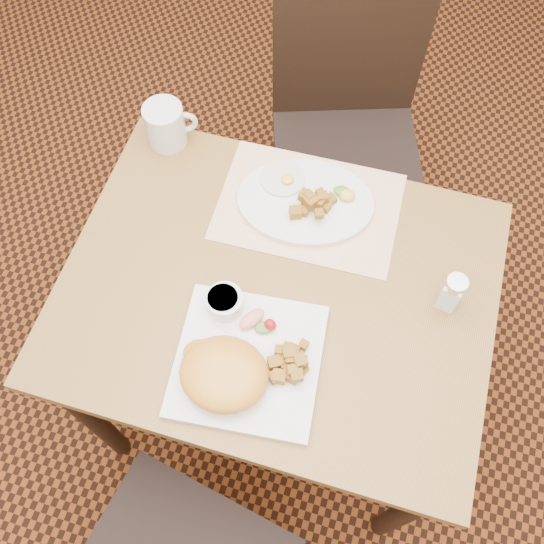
{
  "coord_description": "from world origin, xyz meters",
  "views": [
    {
      "loc": [
        0.14,
        -0.53,
        1.89
      ],
      "look_at": [
        -0.01,
        -0.0,
        0.82
      ],
      "focal_mm": 40.0,
      "sensor_mm": 36.0,
      "label": 1
    }
  ],
  "objects_px": {
    "plate_square": "(248,361)",
    "plate_oval": "(305,202)",
    "salt_shaker": "(451,292)",
    "coffee_mug": "(166,125)",
    "table": "(277,309)",
    "chair_far": "(347,119)"
  },
  "relations": [
    {
      "from": "chair_far",
      "to": "coffee_mug",
      "type": "bearing_deg",
      "value": 26.09
    },
    {
      "from": "plate_square",
      "to": "table",
      "type": "bearing_deg",
      "value": 86.77
    },
    {
      "from": "table",
      "to": "salt_shaker",
      "type": "bearing_deg",
      "value": 10.8
    },
    {
      "from": "plate_square",
      "to": "coffee_mug",
      "type": "bearing_deg",
      "value": 125.98
    },
    {
      "from": "plate_square",
      "to": "plate_oval",
      "type": "bearing_deg",
      "value": 88.25
    },
    {
      "from": "plate_oval",
      "to": "salt_shaker",
      "type": "relative_size",
      "value": 3.05
    },
    {
      "from": "plate_square",
      "to": "coffee_mug",
      "type": "height_order",
      "value": "coffee_mug"
    },
    {
      "from": "table",
      "to": "salt_shaker",
      "type": "distance_m",
      "value": 0.38
    },
    {
      "from": "chair_far",
      "to": "plate_square",
      "type": "relative_size",
      "value": 3.46
    },
    {
      "from": "table",
      "to": "salt_shaker",
      "type": "height_order",
      "value": "salt_shaker"
    },
    {
      "from": "table",
      "to": "plate_square",
      "type": "xyz_separation_m",
      "value": [
        -0.01,
        -0.17,
        0.12
      ]
    },
    {
      "from": "salt_shaker",
      "to": "coffee_mug",
      "type": "relative_size",
      "value": 0.85
    },
    {
      "from": "chair_far",
      "to": "plate_square",
      "type": "height_order",
      "value": "chair_far"
    },
    {
      "from": "salt_shaker",
      "to": "chair_far",
      "type": "bearing_deg",
      "value": 118.09
    },
    {
      "from": "chair_far",
      "to": "salt_shaker",
      "type": "height_order",
      "value": "chair_far"
    },
    {
      "from": "plate_oval",
      "to": "plate_square",
      "type": "bearing_deg",
      "value": -91.75
    },
    {
      "from": "chair_far",
      "to": "salt_shaker",
      "type": "bearing_deg",
      "value": 99.45
    },
    {
      "from": "plate_square",
      "to": "salt_shaker",
      "type": "bearing_deg",
      "value": 33.89
    },
    {
      "from": "plate_oval",
      "to": "coffee_mug",
      "type": "height_order",
      "value": "coffee_mug"
    },
    {
      "from": "plate_square",
      "to": "chair_far",
      "type": "bearing_deg",
      "value": 88.23
    },
    {
      "from": "chair_far",
      "to": "coffee_mug",
      "type": "relative_size",
      "value": 8.2
    },
    {
      "from": "salt_shaker",
      "to": "plate_oval",
      "type": "bearing_deg",
      "value": 155.77
    }
  ]
}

